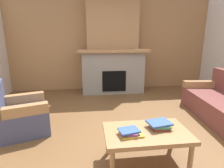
% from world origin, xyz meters
% --- Properties ---
extents(ground, '(9.00, 9.00, 0.00)m').
position_xyz_m(ground, '(0.00, 0.00, 0.00)').
color(ground, brown).
extents(wall_back_wood_panel, '(6.00, 0.12, 2.70)m').
position_xyz_m(wall_back_wood_panel, '(0.00, 3.00, 1.35)').
color(wall_back_wood_panel, '#A87A4C').
rests_on(wall_back_wood_panel, ground).
extents(fireplace, '(1.90, 0.82, 2.70)m').
position_xyz_m(fireplace, '(0.00, 2.62, 1.16)').
color(fireplace, gray).
rests_on(fireplace, ground).
extents(armchair, '(0.97, 0.97, 0.85)m').
position_xyz_m(armchair, '(-1.80, 0.40, 0.29)').
color(armchair, '#474C6B').
rests_on(armchair, ground).
extents(coffee_table, '(1.00, 0.60, 0.43)m').
position_xyz_m(coffee_table, '(0.01, -0.59, 0.38)').
color(coffee_table, '#A87A4C').
rests_on(coffee_table, ground).
extents(book_stack_near_edge, '(0.28, 0.22, 0.07)m').
position_xyz_m(book_stack_near_edge, '(-0.21, -0.65, 0.46)').
color(book_stack_near_edge, gold).
rests_on(book_stack_near_edge, coffee_table).
extents(book_stack_center, '(0.30, 0.25, 0.08)m').
position_xyz_m(book_stack_center, '(0.19, -0.53, 0.47)').
color(book_stack_center, '#B23833').
rests_on(book_stack_center, coffee_table).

